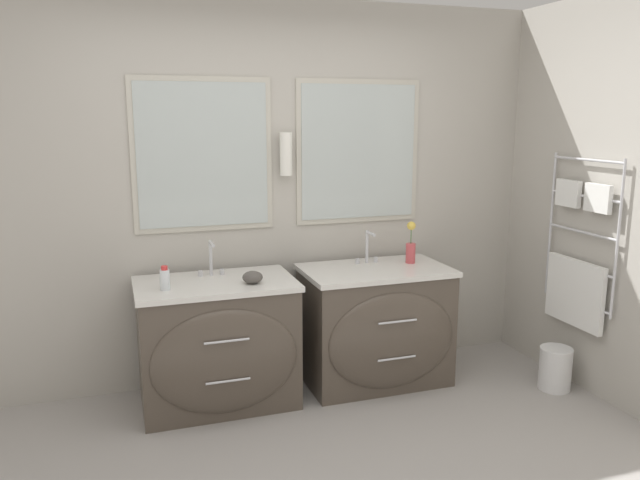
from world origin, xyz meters
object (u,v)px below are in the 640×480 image
object	(u,v)px
waste_bin	(555,368)
vanity_left	(218,343)
amenity_bowl	(253,277)
toiletry_bottle	(165,279)
flower_vase	(411,246)
vanity_right	(377,325)

from	to	relation	value
waste_bin	vanity_left	bearing A→B (deg)	167.37
amenity_bowl	vanity_left	bearing A→B (deg)	159.90
amenity_bowl	toiletry_bottle	bearing A→B (deg)	178.14
flower_vase	toiletry_bottle	bearing A→B (deg)	-174.68
toiletry_bottle	amenity_bowl	bearing A→B (deg)	-1.86
amenity_bowl	waste_bin	bearing A→B (deg)	-11.80
waste_bin	amenity_bowl	bearing A→B (deg)	168.20
vanity_right	flower_vase	distance (m)	0.60
vanity_right	toiletry_bottle	xyz separation A→B (m)	(-1.41, -0.06, 0.46)
toiletry_bottle	waste_bin	bearing A→B (deg)	-9.76
toiletry_bottle	waste_bin	world-z (taller)	toiletry_bottle
vanity_right	toiletry_bottle	world-z (taller)	toiletry_bottle
vanity_right	toiletry_bottle	distance (m)	1.49
vanity_right	waste_bin	bearing A→B (deg)	-24.03
toiletry_bottle	waste_bin	distance (m)	2.66
amenity_bowl	flower_vase	size ratio (longest dim) A/B	0.43
toiletry_bottle	waste_bin	xyz separation A→B (m)	(2.52, -0.43, -0.73)
vanity_left	toiletry_bottle	xyz separation A→B (m)	(-0.31, -0.06, 0.46)
vanity_left	flower_vase	xyz separation A→B (m)	(1.39, 0.10, 0.52)
toiletry_bottle	amenity_bowl	distance (m)	0.53
amenity_bowl	waste_bin	distance (m)	2.15
waste_bin	toiletry_bottle	bearing A→B (deg)	170.24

